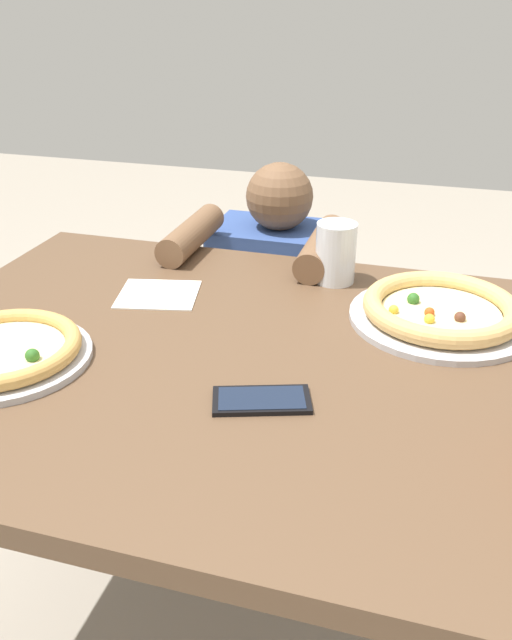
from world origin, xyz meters
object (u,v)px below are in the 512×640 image
at_px(pizza_far, 441,311).
at_px(diner_seated, 276,334).
at_px(water_cup_clear, 336,252).
at_px(cell_phone, 262,400).
at_px(pizza_near, 3,351).

xyz_separation_m(pizza_far, diner_seated, (-0.44, 0.45, -0.35)).
bearing_deg(water_cup_clear, pizza_far, -30.47).
bearing_deg(cell_phone, pizza_far, 55.06).
distance_m(pizza_near, water_cup_clear, 0.69).
bearing_deg(water_cup_clear, diner_seated, 123.02).
height_order(pizza_far, cell_phone, pizza_far).
xyz_separation_m(pizza_far, water_cup_clear, (-0.23, 0.13, 0.04)).
xyz_separation_m(cell_phone, diner_seated, (-0.18, 0.81, -0.33)).
height_order(pizza_near, water_cup_clear, water_cup_clear).
distance_m(water_cup_clear, diner_seated, 0.55).
height_order(pizza_far, water_cup_clear, water_cup_clear).
bearing_deg(pizza_near, diner_seated, 71.71).
bearing_deg(diner_seated, cell_phone, -77.18).
xyz_separation_m(water_cup_clear, diner_seated, (-0.21, 0.32, -0.39)).
xyz_separation_m(pizza_far, cell_phone, (-0.25, -0.36, -0.02)).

